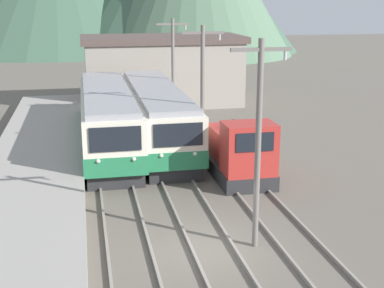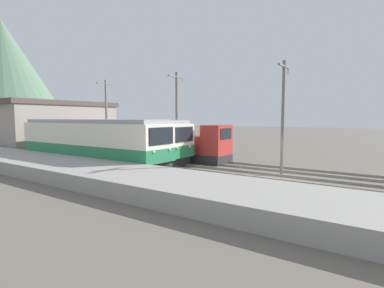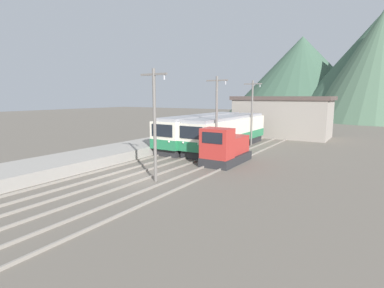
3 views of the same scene
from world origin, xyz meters
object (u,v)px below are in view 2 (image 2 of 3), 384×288
at_px(commuter_train_left, 90,143).
at_px(catenary_mast_mid, 177,114).
at_px(commuter_train_center, 115,141).
at_px(shunting_locomotive, 201,147).
at_px(catenary_mast_near, 283,113).
at_px(catenary_mast_far, 106,115).

bearing_deg(commuter_train_left, catenary_mast_mid, -49.52).
height_order(commuter_train_center, shunting_locomotive, commuter_train_center).
height_order(commuter_train_left, commuter_train_center, commuter_train_left).
bearing_deg(shunting_locomotive, catenary_mast_mid, 139.00).
bearing_deg(commuter_train_left, catenary_mast_near, -72.18).
height_order(commuter_train_left, catenary_mast_near, catenary_mast_near).
bearing_deg(catenary_mast_far, shunting_locomotive, -81.21).
relative_size(commuter_train_center, shunting_locomotive, 2.85).
height_order(catenary_mast_mid, catenary_mast_far, same).
height_order(commuter_train_left, catenary_mast_mid, catenary_mast_mid).
xyz_separation_m(commuter_train_left, catenary_mast_near, (4.31, -13.40, 2.25)).
relative_size(catenary_mast_near, catenary_mast_far, 1.00).
height_order(catenary_mast_near, catenary_mast_far, same).
xyz_separation_m(shunting_locomotive, catenary_mast_far, (-1.49, 9.65, 2.65)).
relative_size(commuter_train_center, catenary_mast_mid, 2.06).
height_order(commuter_train_center, catenary_mast_mid, catenary_mast_mid).
xyz_separation_m(commuter_train_left, catenary_mast_mid, (4.31, -5.05, 2.25)).
relative_size(commuter_train_left, commuter_train_center, 0.99).
height_order(shunting_locomotive, catenary_mast_far, catenary_mast_far).
distance_m(catenary_mast_near, catenary_mast_far, 16.71).
height_order(commuter_train_left, catenary_mast_far, catenary_mast_far).
bearing_deg(catenary_mast_far, commuter_train_left, -142.46).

